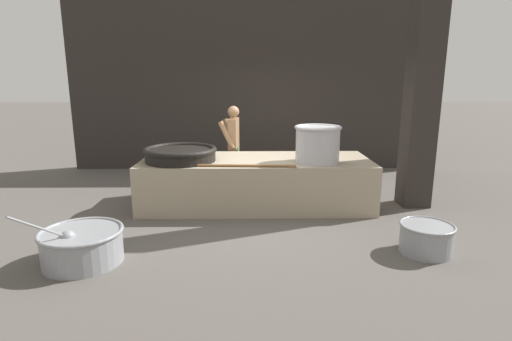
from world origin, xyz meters
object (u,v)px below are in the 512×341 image
cook (233,144)px  prep_bowl_meat (426,237)px  stock_pot (318,143)px  prep_bowl_vegetables (82,244)px  giant_wok_near (180,154)px

cook → prep_bowl_meat: bearing=135.1°
stock_pot → prep_bowl_meat: 2.15m
stock_pot → cook: cook is taller
prep_bowl_vegetables → prep_bowl_meat: size_ratio=1.67×
prep_bowl_meat → stock_pot: bearing=122.8°
cook → prep_bowl_meat: cook is taller
giant_wok_near → prep_bowl_vegetables: 2.25m
stock_pot → prep_bowl_meat: stock_pot is taller
giant_wok_near → prep_bowl_meat: giant_wok_near is taller
cook → prep_bowl_meat: size_ratio=2.44×
prep_bowl_vegetables → stock_pot: bearing=32.1°
stock_pot → cook: bearing=134.9°
cook → prep_bowl_vegetables: 3.65m
cook → prep_bowl_vegetables: bearing=70.1°
stock_pot → prep_bowl_vegetables: stock_pot is taller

